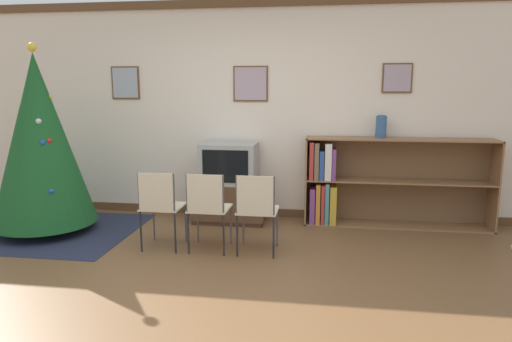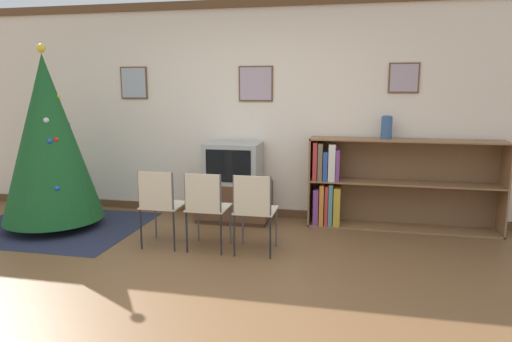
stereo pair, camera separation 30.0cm
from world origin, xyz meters
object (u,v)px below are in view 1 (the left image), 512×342
Objects in this scene: tv_console at (230,202)px; bookshelf at (364,183)px; folding_chair_right at (257,209)px; folding_chair_center at (208,207)px; christmas_tree at (40,140)px; vase at (381,126)px; folding_chair_left at (160,205)px; television at (229,163)px.

bookshelf reaches higher than tv_console.
folding_chair_center is at bearing 180.00° from folding_chair_right.
christmas_tree reaches higher than vase.
vase is (0.17, 0.03, 0.69)m from bookshelf.
vase is (3.83, 0.85, 0.13)m from christmas_tree.
folding_chair_left is 1.00× the size of folding_chair_right.
television is at bearing -175.60° from vase.
folding_chair_left is 1.00× the size of folding_chair_center.
folding_chair_right is 1.94m from vase.
bookshelf is at bearing 36.46° from folding_chair_center.
folding_chair_center is 1.00× the size of folding_chair_right.
bookshelf reaches higher than television.
folding_chair_center is at bearing -145.50° from vase.
tv_console is 1.66m from bookshelf.
bookshelf is 8.18× the size of vase.
vase reaches higher than tv_console.
folding_chair_left is 0.50m from folding_chair_center.
tv_console is at bearing 114.17° from folding_chair_right.
vase reaches higher than bookshelf.
christmas_tree reaches higher than tv_console.
vase is at bearing 4.32° from tv_console.
tv_console is 0.41× the size of bookshelf.
tv_console is 1.09× the size of folding_chair_center.
television is 1.13m from folding_chair_center.
vase is (1.80, 0.14, 0.46)m from television.
christmas_tree is 2.58× the size of folding_chair_left.
folding_chair_center is (0.00, -1.10, 0.23)m from tv_console.
christmas_tree is 0.97× the size of bookshelf.
vase reaches higher than folding_chair_left.
folding_chair_left is at bearing 180.00° from folding_chair_center.
bookshelf reaches higher than folding_chair_center.
folding_chair_center is 0.50m from folding_chair_right.
folding_chair_left reaches higher than tv_console.
folding_chair_center is 0.38× the size of bookshelf.
christmas_tree is 2.62m from folding_chair_right.
folding_chair_right is at bearing -65.78° from television.
folding_chair_right is (0.50, -1.10, -0.26)m from television.
tv_console is at bearing 65.83° from folding_chair_left.
folding_chair_left is 2.71m from vase.
television is at bearing 65.78° from folding_chair_left.
television reaches higher than folding_chair_left.
television is 1.65m from bookshelf.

